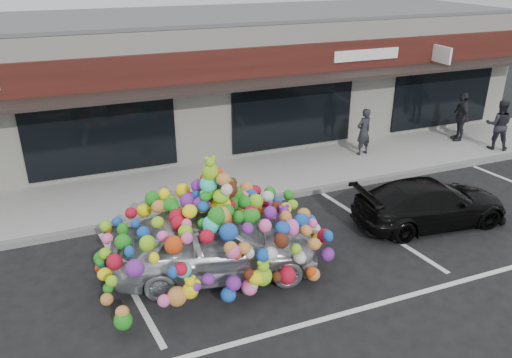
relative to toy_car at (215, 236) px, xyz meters
name	(u,v)px	position (x,y,z in m)	size (l,w,h in m)	color
ground	(275,255)	(1.41, 0.15, -0.89)	(90.00, 90.00, 0.00)	black
shop_building	(179,79)	(1.41, 8.60, 1.27)	(24.00, 7.20, 4.31)	white
sidewalk	(220,183)	(1.41, 4.15, -0.81)	(26.00, 3.00, 0.15)	gray
kerb	(237,204)	(1.41, 2.65, -0.81)	(26.00, 0.18, 0.16)	slate
parking_stripe_left	(127,281)	(-1.79, 0.35, -0.88)	(0.12, 4.40, 0.01)	silver
parking_stripe_mid	(377,228)	(4.21, 0.35, -0.88)	(0.12, 4.40, 0.01)	silver
lane_line	(415,294)	(3.41, -2.15, -0.88)	(14.00, 0.12, 0.01)	silver
toy_car	(215,236)	(0.00, 0.00, 0.00)	(3.07, 4.80, 2.62)	#969C9F
black_sedan	(431,203)	(5.53, 0.10, -0.33)	(3.87, 1.57, 1.12)	black
pedestrian_a	(364,132)	(6.38, 4.45, 0.03)	(0.56, 0.37, 1.53)	black
pedestrian_b	(499,125)	(10.80, 3.25, 0.10)	(0.81, 0.63, 1.67)	black
pedestrian_c	(461,116)	(10.27, 4.41, 0.11)	(0.41, 0.99, 1.70)	#262429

